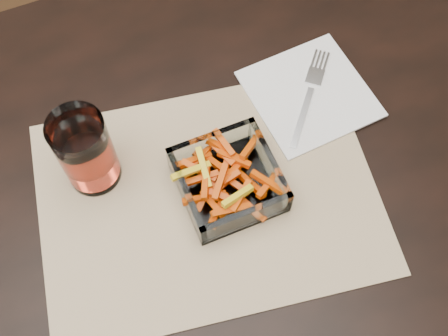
{
  "coord_description": "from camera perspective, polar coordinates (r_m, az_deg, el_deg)",
  "views": [
    {
      "loc": [
        0.03,
        -0.26,
        1.45
      ],
      "look_at": [
        0.16,
        0.04,
        0.78
      ],
      "focal_mm": 45.0,
      "sensor_mm": 36.0,
      "label": 1
    }
  ],
  "objects": [
    {
      "name": "napkin",
      "position": [
        0.84,
        8.69,
        7.46
      ],
      "size": [
        0.17,
        0.17,
        0.0
      ],
      "primitive_type": "cube",
      "rotation": [
        0.0,
        0.0,
        0.06
      ],
      "color": "white",
      "rests_on": "placemat"
    },
    {
      "name": "dining_table",
      "position": [
        0.83,
        -9.17,
        -9.7
      ],
      "size": [
        1.6,
        0.9,
        0.75
      ],
      "color": "black",
      "rests_on": "ground"
    },
    {
      "name": "tumbler",
      "position": [
        0.74,
        -13.81,
        1.48
      ],
      "size": [
        0.07,
        0.07,
        0.13
      ],
      "color": "white",
      "rests_on": "placemat"
    },
    {
      "name": "fork",
      "position": [
        0.84,
        8.68,
        7.47
      ],
      "size": [
        0.13,
        0.14,
        0.0
      ],
      "rotation": [
        0.0,
        0.0,
        -0.72
      ],
      "color": "silver",
      "rests_on": "napkin"
    },
    {
      "name": "placemat",
      "position": [
        0.76,
        -1.62,
        -2.94
      ],
      "size": [
        0.5,
        0.4,
        0.0
      ],
      "primitive_type": "cube",
      "rotation": [
        0.0,
        0.0,
        -0.17
      ],
      "color": "tan",
      "rests_on": "dining_table"
    },
    {
      "name": "glass_bowl",
      "position": [
        0.74,
        0.43,
        -1.38
      ],
      "size": [
        0.13,
        0.13,
        0.05
      ],
      "rotation": [
        0.0,
        0.0,
        -0.0
      ],
      "color": "white",
      "rests_on": "placemat"
    }
  ]
}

